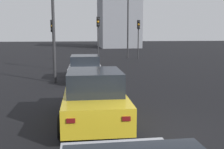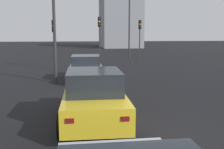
% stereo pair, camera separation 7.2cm
% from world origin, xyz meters
% --- Properties ---
extents(ground_plane, '(160.00, 160.00, 0.20)m').
position_xyz_m(ground_plane, '(0.00, 0.00, -0.10)').
color(ground_plane, black).
extents(car_white_right_lead, '(4.28, 2.14, 1.44)m').
position_xyz_m(car_white_right_lead, '(8.99, 1.78, 0.70)').
color(car_white_right_lead, silver).
rests_on(car_white_right_lead, ground_plane).
extents(car_yellow_right_second, '(4.28, 2.08, 1.63)m').
position_xyz_m(car_yellow_right_second, '(1.32, 1.81, 0.78)').
color(car_yellow_right_second, gold).
rests_on(car_yellow_right_second, ground_plane).
extents(traffic_light_near_left, '(0.32, 0.28, 3.67)m').
position_xyz_m(traffic_light_near_left, '(14.12, 3.94, 2.65)').
color(traffic_light_near_left, '#2D2D30').
rests_on(traffic_light_near_left, ground_plane).
extents(traffic_light_near_right, '(0.32, 0.30, 4.00)m').
position_xyz_m(traffic_light_near_right, '(20.70, -4.18, 2.88)').
color(traffic_light_near_right, '#2D2D30').
rests_on(traffic_light_near_right, ground_plane).
extents(traffic_light_far_left, '(0.32, 0.30, 4.17)m').
position_xyz_m(traffic_light_far_left, '(18.43, 0.16, 3.00)').
color(traffic_light_far_left, '#2D2D30').
rests_on(traffic_light_far_left, ground_plane).
extents(street_lamp_kerbside, '(0.56, 0.36, 8.29)m').
position_xyz_m(street_lamp_kerbside, '(21.92, -3.32, 4.81)').
color(street_lamp_kerbside, '#2D2D30').
rests_on(street_lamp_kerbside, ground_plane).
extents(building_facade_left, '(11.04, 6.97, 10.69)m').
position_xyz_m(building_facade_left, '(45.21, -6.00, 5.35)').
color(building_facade_left, gray).
rests_on(building_facade_left, ground_plane).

